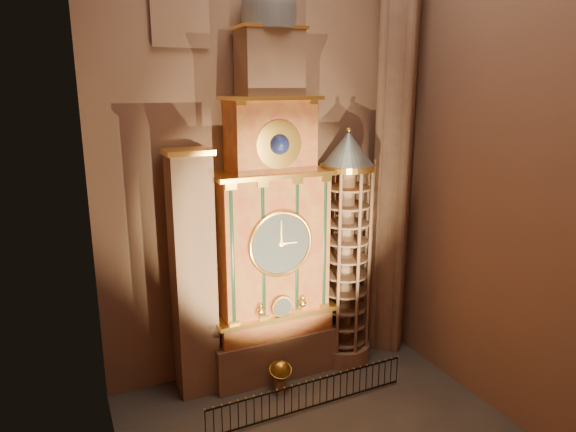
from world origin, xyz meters
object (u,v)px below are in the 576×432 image
celestial_globe (281,373)px  iron_railing (310,395)px  stair_turret (345,252)px  portrait_tower (193,275)px  astronomical_clock (271,229)px

celestial_globe → iron_railing: celestial_globe is taller
stair_turret → iron_railing: stair_turret is taller
stair_turret → celestial_globe: 5.98m
portrait_tower → iron_railing: 6.64m
portrait_tower → stair_turret: stair_turret is taller
astronomical_clock → portrait_tower: 3.73m
portrait_tower → celestial_globe: size_ratio=7.30×
stair_turret → iron_railing: size_ratio=1.27×
astronomical_clock → celestial_globe: astronomical_clock is taller
portrait_tower → celestial_globe: 5.55m
iron_railing → astronomical_clock: bearing=94.1°
astronomical_clock → celestial_globe: bearing=-100.4°
portrait_tower → iron_railing: portrait_tower is taller
portrait_tower → celestial_globe: bearing=-27.3°
iron_railing → celestial_globe: bearing=107.5°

